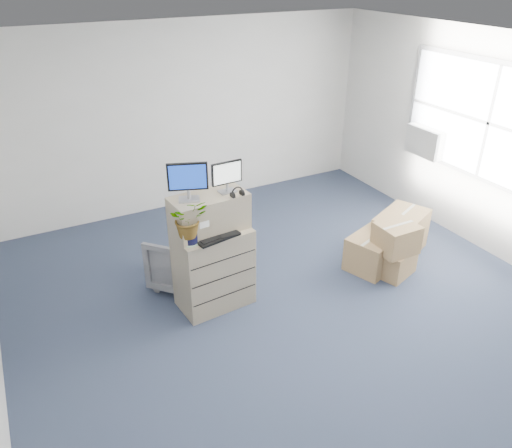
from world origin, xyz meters
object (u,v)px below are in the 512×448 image
at_px(monitor_left, 188,180).
at_px(monitor_right, 227,175).
at_px(potted_plant, 189,223).
at_px(office_chair, 188,255).
at_px(water_bottle, 216,217).
at_px(keyboard, 217,237).
at_px(filing_cabinet_lower, 214,268).

xyz_separation_m(monitor_left, monitor_right, (0.43, -0.00, -0.04)).
bearing_deg(potted_plant, office_chair, 74.16).
relative_size(monitor_right, water_bottle, 1.58).
height_order(monitor_left, potted_plant, monitor_left).
distance_m(monitor_left, potted_plant, 0.43).
height_order(water_bottle, office_chair, water_bottle).
xyz_separation_m(monitor_left, potted_plant, (-0.08, -0.16, -0.39)).
bearing_deg(monitor_left, monitor_right, 19.60).
bearing_deg(keyboard, water_bottle, 59.36).
bearing_deg(monitor_right, monitor_left, 177.84).
bearing_deg(monitor_left, water_bottle, 28.83).
xyz_separation_m(monitor_right, keyboard, (-0.22, -0.20, -0.58)).
bearing_deg(filing_cabinet_lower, water_bottle, 42.07).
relative_size(keyboard, water_bottle, 2.21).
relative_size(potted_plant, office_chair, 0.59).
height_order(filing_cabinet_lower, monitor_right, monitor_right).
xyz_separation_m(keyboard, water_bottle, (0.09, 0.25, 0.10)).
bearing_deg(filing_cabinet_lower, potted_plant, -162.71).
bearing_deg(office_chair, keyboard, 56.89).
bearing_deg(water_bottle, monitor_left, -171.03).
height_order(potted_plant, office_chair, potted_plant).
distance_m(monitor_right, keyboard, 0.65).
relative_size(monitor_left, keyboard, 0.84).
height_order(monitor_left, office_chair, monitor_left).
bearing_deg(keyboard, monitor_right, 31.85).
distance_m(filing_cabinet_lower, monitor_right, 1.09).
distance_m(water_bottle, potted_plant, 0.45).
relative_size(filing_cabinet_lower, monitor_left, 2.34).
bearing_deg(potted_plant, filing_cabinet_lower, 22.07).
relative_size(monitor_left, office_chair, 0.51).
xyz_separation_m(monitor_left, office_chair, (0.10, 0.46, -1.18)).
bearing_deg(monitor_left, filing_cabinet_lower, 8.58).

